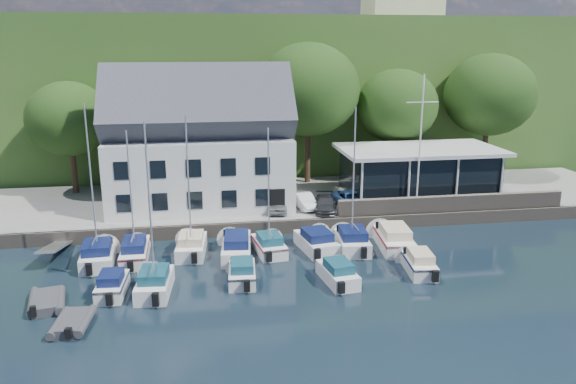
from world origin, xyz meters
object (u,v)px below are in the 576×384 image
Objects in this scene: club_pavilion at (418,172)px; car_silver at (278,203)px; boat_r1_2 at (189,189)px; boat_r2_4 at (419,261)px; car_blue at (351,199)px; boat_r1_1 at (131,195)px; boat_r1_3 at (236,244)px; boat_r2_2 at (242,271)px; boat_r1_4 at (269,192)px; boat_r1_7 at (393,236)px; boat_r1_6 at (353,182)px; boat_r1_5 at (316,240)px; dinghy_0 at (47,300)px; boat_r2_0 at (112,283)px; boat_r2_3 at (338,271)px; flagpole at (420,143)px; boat_r1_0 at (92,194)px; boat_r2_1 at (150,216)px; harbor_building at (200,150)px; car_dgrey at (325,204)px; car_white at (304,201)px; dinghy_1 at (72,321)px.

car_silver is at bearing -168.40° from club_pavilion.
boat_r1_2 is 1.69× the size of boat_r2_4.
car_blue is 0.45× the size of boat_r1_1.
boat_r2_2 is (0.02, -4.22, -0.09)m from boat_r1_3.
boat_r1_4 is 1.17× the size of boat_r1_7.
club_pavilion reaches higher than boat_r1_3.
car_silver is 0.40× the size of boat_r1_6.
boat_r1_5 reaches higher than dinghy_0.
boat_r1_5 reaches higher than boat_r2_4.
boat_r2_0 is 12.77m from boat_r2_3.
boat_r1_0 is at bearing -167.48° from flagpole.
boat_r1_6 is at bearing -9.41° from boat_r1_4.
boat_r2_3 is (0.16, -5.30, -0.05)m from boat_r1_5.
flagpole is 1.45× the size of boat_r1_7.
boat_r2_1 is at bearing -152.16° from boat_r1_4.
boat_r1_4 is at bearing 7.82° from boat_r1_3.
car_silver is 0.83× the size of boat_r2_0.
flagpole is at bearing 75.92° from boat_r2_4.
flagpole is 11.54m from boat_r2_4.
car_blue is 0.42× the size of boat_r1_6.
boat_r1_0 reaches higher than club_pavilion.
boat_r1_0 is 14.62m from boat_r1_5.
harbor_building is 3.69× the size of car_blue.
boat_r2_0 is (-9.41, -4.88, -3.49)m from boat_r1_4.
flagpole reaches higher than boat_r1_4.
car_blue is 23.36m from dinghy_0.
boat_r1_4 is at bearing -121.13° from car_dgrey.
club_pavilion is 1.49× the size of boat_r1_2.
car_white is at bearing 165.34° from car_blue.
boat_r2_3 is at bearing -5.66° from boat_r2_2.
club_pavilion is at bearing 17.62° from dinghy_0.
boat_r1_0 is 1.05× the size of boat_r1_1.
boat_r1_5 is at bearing -103.00° from car_white.
dinghy_0 is at bearing -157.82° from boat_r1_6.
boat_r1_1 reaches higher than club_pavilion.
boat_r1_7 is 21.04m from dinghy_1.
club_pavilion is at bearing 13.73° from car_blue.
boat_r1_3 is 11.97m from dinghy_0.
boat_r1_6 is at bearing 31.47° from dinghy_1.
dinghy_1 is at bearing -148.39° from car_blue.
boat_r1_3 is 12.06m from dinghy_1.
boat_r1_7 is (2.91, -0.04, -3.88)m from boat_r1_6.
car_dgrey is 17.91m from boat_r2_0.
boat_r1_0 reaches higher than dinghy_1.
car_white is 0.76× the size of boat_r2_2.
dinghy_1 is at bearing -127.55° from car_dgrey.
boat_r1_7 is at bearing -48.61° from car_dgrey.
boat_r2_3 is (1.88, -11.45, -0.96)m from car_silver.
dinghy_0 is (-15.84, -5.93, -0.36)m from boat_r1_5.
boat_r1_7 reaches higher than boat_r1_5.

